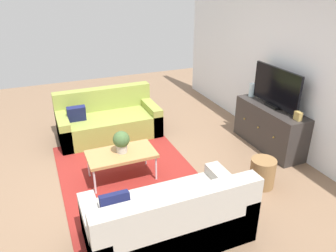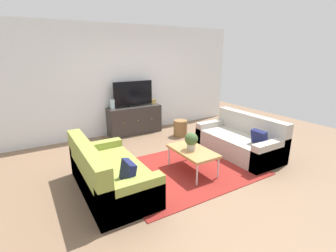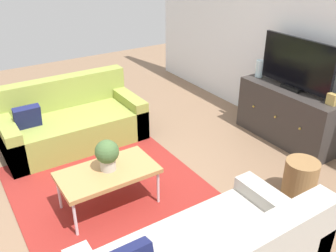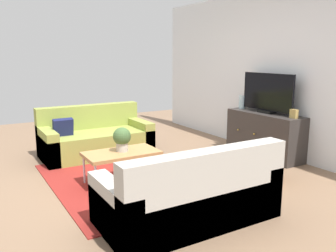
{
  "view_description": "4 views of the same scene",
  "coord_description": "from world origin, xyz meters",
  "px_view_note": "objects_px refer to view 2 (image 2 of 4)",
  "views": [
    {
      "loc": [
        3.93,
        -1.17,
        2.66
      ],
      "look_at": [
        0.0,
        0.48,
        0.67
      ],
      "focal_mm": 34.93,
      "sensor_mm": 36.0,
      "label": 1
    },
    {
      "loc": [
        -2.35,
        -3.42,
        2.06
      ],
      "look_at": [
        0.0,
        0.48,
        0.67
      ],
      "focal_mm": 26.19,
      "sensor_mm": 36.0,
      "label": 2
    },
    {
      "loc": [
        2.81,
        -1.34,
        2.4
      ],
      "look_at": [
        0.0,
        0.48,
        0.67
      ],
      "focal_mm": 39.1,
      "sensor_mm": 36.0,
      "label": 3
    },
    {
      "loc": [
        4.12,
        -1.96,
        1.64
      ],
      "look_at": [
        0.0,
        0.48,
        0.67
      ],
      "focal_mm": 37.81,
      "sensor_mm": 36.0,
      "label": 4
    }
  ],
  "objects_px": {
    "couch_left_side": "(106,176)",
    "tv_console": "(135,120)",
    "mantel_clock": "(153,102)",
    "couch_right_side": "(241,141)",
    "potted_plant": "(191,140)",
    "wicker_basket": "(180,128)",
    "glass_vase": "(112,104)",
    "flat_screen_tv": "(133,94)",
    "coffee_table": "(192,151)"
  },
  "relations": [
    {
      "from": "couch_left_side",
      "to": "tv_console",
      "type": "relative_size",
      "value": 1.28
    },
    {
      "from": "couch_left_side",
      "to": "mantel_clock",
      "type": "height_order",
      "value": "mantel_clock"
    },
    {
      "from": "couch_right_side",
      "to": "potted_plant",
      "type": "relative_size",
      "value": 5.59
    },
    {
      "from": "potted_plant",
      "to": "wicker_basket",
      "type": "relative_size",
      "value": 0.77
    },
    {
      "from": "glass_vase",
      "to": "wicker_basket",
      "type": "bearing_deg",
      "value": -28.87
    },
    {
      "from": "couch_right_side",
      "to": "tv_console",
      "type": "bearing_deg",
      "value": 119.96
    },
    {
      "from": "mantel_clock",
      "to": "potted_plant",
      "type": "bearing_deg",
      "value": -103.29
    },
    {
      "from": "couch_right_side",
      "to": "potted_plant",
      "type": "bearing_deg",
      "value": -174.79
    },
    {
      "from": "potted_plant",
      "to": "flat_screen_tv",
      "type": "relative_size",
      "value": 0.3
    },
    {
      "from": "flat_screen_tv",
      "to": "glass_vase",
      "type": "bearing_deg",
      "value": -177.96
    },
    {
      "from": "tv_console",
      "to": "glass_vase",
      "type": "bearing_deg",
      "value": 180.0
    },
    {
      "from": "couch_left_side",
      "to": "glass_vase",
      "type": "relative_size",
      "value": 7.64
    },
    {
      "from": "coffee_table",
      "to": "wicker_basket",
      "type": "bearing_deg",
      "value": 62.22
    },
    {
      "from": "couch_left_side",
      "to": "coffee_table",
      "type": "height_order",
      "value": "couch_left_side"
    },
    {
      "from": "potted_plant",
      "to": "glass_vase",
      "type": "bearing_deg",
      "value": 102.03
    },
    {
      "from": "glass_vase",
      "to": "mantel_clock",
      "type": "bearing_deg",
      "value": 0.0
    },
    {
      "from": "couch_right_side",
      "to": "potted_plant",
      "type": "xyz_separation_m",
      "value": [
        -1.4,
        -0.13,
        0.33
      ]
    },
    {
      "from": "tv_console",
      "to": "glass_vase",
      "type": "xyz_separation_m",
      "value": [
        -0.56,
        0.0,
        0.47
      ]
    },
    {
      "from": "couch_right_side",
      "to": "glass_vase",
      "type": "bearing_deg",
      "value": 129.11
    },
    {
      "from": "couch_left_side",
      "to": "potted_plant",
      "type": "xyz_separation_m",
      "value": [
        1.48,
        -0.13,
        0.33
      ]
    },
    {
      "from": "couch_left_side",
      "to": "couch_right_side",
      "type": "relative_size",
      "value": 1.0
    },
    {
      "from": "potted_plant",
      "to": "mantel_clock",
      "type": "relative_size",
      "value": 2.39
    },
    {
      "from": "couch_left_side",
      "to": "tv_console",
      "type": "height_order",
      "value": "couch_left_side"
    },
    {
      "from": "couch_right_side",
      "to": "potted_plant",
      "type": "height_order",
      "value": "couch_right_side"
    },
    {
      "from": "mantel_clock",
      "to": "wicker_basket",
      "type": "height_order",
      "value": "mantel_clock"
    },
    {
      "from": "couch_left_side",
      "to": "glass_vase",
      "type": "height_order",
      "value": "glass_vase"
    },
    {
      "from": "potted_plant",
      "to": "couch_right_side",
      "type": "bearing_deg",
      "value": 5.21
    },
    {
      "from": "flat_screen_tv",
      "to": "potted_plant",
      "type": "bearing_deg",
      "value": -90.65
    },
    {
      "from": "glass_vase",
      "to": "mantel_clock",
      "type": "xyz_separation_m",
      "value": [
        1.12,
        0.0,
        -0.05
      ]
    },
    {
      "from": "couch_left_side",
      "to": "mantel_clock",
      "type": "distance_m",
      "value": 3.19
    },
    {
      "from": "glass_vase",
      "to": "wicker_basket",
      "type": "relative_size",
      "value": 0.56
    },
    {
      "from": "tv_console",
      "to": "wicker_basket",
      "type": "bearing_deg",
      "value": -41.91
    },
    {
      "from": "wicker_basket",
      "to": "flat_screen_tv",
      "type": "bearing_deg",
      "value": 137.39
    },
    {
      "from": "couch_right_side",
      "to": "potted_plant",
      "type": "distance_m",
      "value": 1.44
    },
    {
      "from": "potted_plant",
      "to": "flat_screen_tv",
      "type": "height_order",
      "value": "flat_screen_tv"
    },
    {
      "from": "mantel_clock",
      "to": "wicker_basket",
      "type": "xyz_separation_m",
      "value": [
        0.33,
        -0.8,
        -0.58
      ]
    },
    {
      "from": "couch_left_side",
      "to": "couch_right_side",
      "type": "distance_m",
      "value": 2.88
    },
    {
      "from": "mantel_clock",
      "to": "couch_left_side",
      "type": "bearing_deg",
      "value": -131.09
    },
    {
      "from": "coffee_table",
      "to": "mantel_clock",
      "type": "xyz_separation_m",
      "value": [
        0.57,
        2.52,
        0.39
      ]
    },
    {
      "from": "coffee_table",
      "to": "wicker_basket",
      "type": "distance_m",
      "value": 1.95
    },
    {
      "from": "coffee_table",
      "to": "mantel_clock",
      "type": "relative_size",
      "value": 7.21
    },
    {
      "from": "tv_console",
      "to": "mantel_clock",
      "type": "xyz_separation_m",
      "value": [
        0.56,
        0.0,
        0.42
      ]
    },
    {
      "from": "couch_right_side",
      "to": "flat_screen_tv",
      "type": "distance_m",
      "value": 2.86
    },
    {
      "from": "couch_left_side",
      "to": "potted_plant",
      "type": "relative_size",
      "value": 5.59
    },
    {
      "from": "flat_screen_tv",
      "to": "glass_vase",
      "type": "height_order",
      "value": "flat_screen_tv"
    },
    {
      "from": "tv_console",
      "to": "glass_vase",
      "type": "height_order",
      "value": "glass_vase"
    },
    {
      "from": "couch_right_side",
      "to": "mantel_clock",
      "type": "relative_size",
      "value": 13.39
    },
    {
      "from": "coffee_table",
      "to": "tv_console",
      "type": "relative_size",
      "value": 0.69
    },
    {
      "from": "wicker_basket",
      "to": "couch_right_side",
      "type": "bearing_deg",
      "value": -73.23
    },
    {
      "from": "couch_right_side",
      "to": "mantel_clock",
      "type": "bearing_deg",
      "value": 108.76
    }
  ]
}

